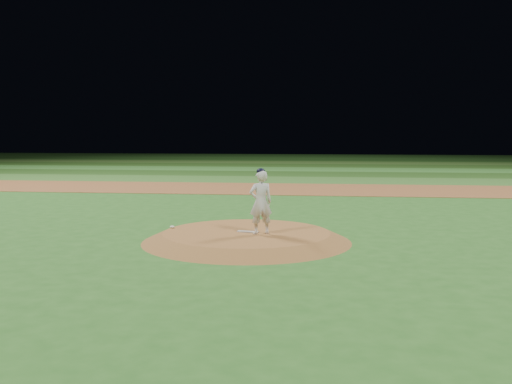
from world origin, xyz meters
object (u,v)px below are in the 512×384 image
pitching_rubber (248,232)px  pitchers_mound (247,237)px  rosin_bag (172,227)px  pitcher_on_mound (261,202)px

pitching_rubber → pitchers_mound: bearing=142.0°
pitchers_mound → rosin_bag: size_ratio=42.88×
pitching_rubber → rosin_bag: size_ratio=4.41×
pitching_rubber → pitcher_on_mound: size_ratio=0.33×
pitcher_on_mound → pitching_rubber: bearing=150.5°
pitching_rubber → pitcher_on_mound: (0.37, -0.21, 0.82)m
pitching_rubber → pitcher_on_mound: 0.93m
pitchers_mound → rosin_bag: (-2.11, 0.34, 0.16)m
pitching_rubber → pitcher_on_mound: bearing=-17.0°
rosin_bag → pitcher_on_mound: pitcher_on_mound is taller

